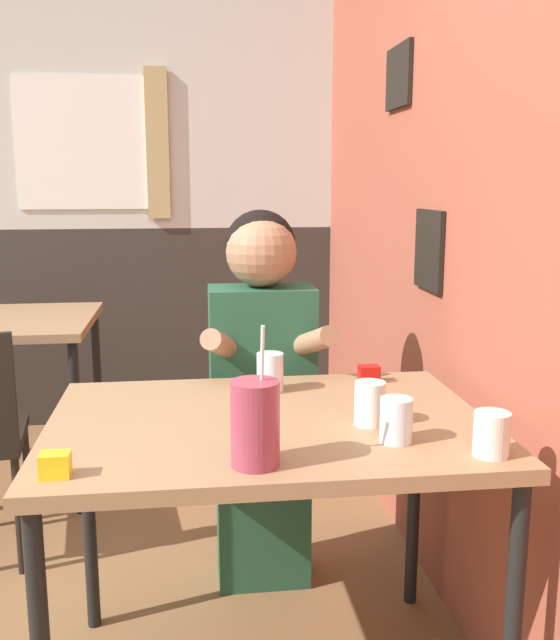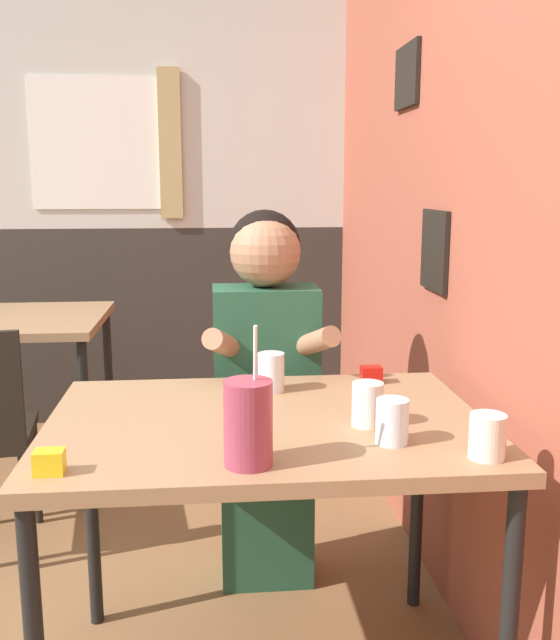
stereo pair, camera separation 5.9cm
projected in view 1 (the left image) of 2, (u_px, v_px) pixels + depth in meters
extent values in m
cube|color=#9E4C38|center=(410.00, 182.00, 2.66)|extent=(0.06, 4.71, 2.70)
cube|color=black|center=(399.00, 77.00, 2.64)|extent=(0.02, 0.29, 0.22)
cube|color=black|center=(429.00, 250.00, 2.35)|extent=(0.02, 0.24, 0.26)
cube|color=silver|center=(105.00, 76.00, 3.74)|extent=(5.42, 0.06, 1.60)
cube|color=#332D28|center=(116.00, 327.00, 4.00)|extent=(5.42, 0.06, 1.10)
cube|color=white|center=(82.00, 143.00, 3.76)|extent=(0.67, 0.01, 0.69)
cube|color=tan|center=(157.00, 144.00, 3.80)|extent=(0.12, 0.02, 0.79)
cube|color=#93704C|center=(268.00, 426.00, 1.79)|extent=(1.09, 0.78, 0.04)
cylinder|color=black|center=(512.00, 633.00, 1.58)|extent=(0.04, 0.04, 0.73)
cylinder|color=black|center=(89.00, 515.00, 2.14)|extent=(0.04, 0.04, 0.73)
cylinder|color=black|center=(414.00, 497.00, 2.27)|extent=(0.04, 0.04, 0.73)
cube|color=#93704C|center=(10.00, 322.00, 3.11)|extent=(0.71, 0.76, 0.04)
cylinder|color=black|center=(77.00, 429.00, 2.89)|extent=(0.04, 0.04, 0.73)
cylinder|color=black|center=(98.00, 383.00, 3.55)|extent=(0.04, 0.04, 0.73)
cylinder|color=black|center=(27.00, 475.00, 2.80)|extent=(0.03, 0.03, 0.43)
cylinder|color=black|center=(19.00, 516.00, 2.46)|extent=(0.03, 0.03, 0.43)
cube|color=#235138|center=(263.00, 514.00, 2.44)|extent=(0.31, 0.20, 0.47)
cube|color=#235138|center=(262.00, 370.00, 2.34)|extent=(0.34, 0.20, 0.55)
sphere|color=black|center=(260.00, 246.00, 2.29)|extent=(0.23, 0.23, 0.23)
sphere|color=#9E7051|center=(261.00, 252.00, 2.26)|extent=(0.23, 0.23, 0.23)
cylinder|color=#9E7051|center=(222.00, 345.00, 2.16)|extent=(0.14, 0.27, 0.15)
cylinder|color=#9E7051|center=(310.00, 342.00, 2.20)|extent=(0.14, 0.27, 0.15)
cylinder|color=#99384C|center=(255.00, 424.00, 1.48)|extent=(0.10, 0.10, 0.18)
cylinder|color=white|center=(262.00, 357.00, 1.45)|extent=(0.01, 0.04, 0.14)
cylinder|color=silver|center=(270.00, 372.00, 2.01)|extent=(0.08, 0.08, 0.11)
cylinder|color=silver|center=(370.00, 403.00, 1.74)|extent=(0.08, 0.08, 0.11)
cylinder|color=silver|center=(492.00, 434.00, 1.54)|extent=(0.08, 0.08, 0.10)
cylinder|color=silver|center=(396.00, 420.00, 1.62)|extent=(0.07, 0.07, 0.10)
cube|color=#B7140F|center=(369.00, 374.00, 2.11)|extent=(0.06, 0.04, 0.05)
cube|color=yellow|center=(55.00, 465.00, 1.43)|extent=(0.06, 0.04, 0.05)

